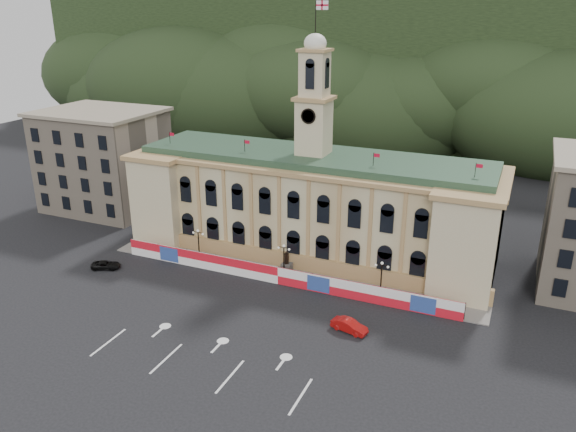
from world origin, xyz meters
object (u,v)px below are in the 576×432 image
at_px(statue, 287,267).
at_px(red_sedan, 349,326).
at_px(black_suv, 106,265).
at_px(lamp_center, 284,258).

height_order(statue, red_sedan, statue).
xyz_separation_m(statue, black_suv, (-25.24, -8.76, -0.60)).
height_order(lamp_center, red_sedan, lamp_center).
bearing_deg(statue, black_suv, -160.86).
relative_size(statue, red_sedan, 0.79).
xyz_separation_m(lamp_center, black_suv, (-25.24, -7.76, -2.49)).
xyz_separation_m(red_sedan, black_suv, (-38.03, 1.94, -0.15)).
bearing_deg(black_suv, lamp_center, -96.24).
xyz_separation_m(statue, lamp_center, (0.00, -1.00, 1.89)).
distance_m(lamp_center, red_sedan, 16.22).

